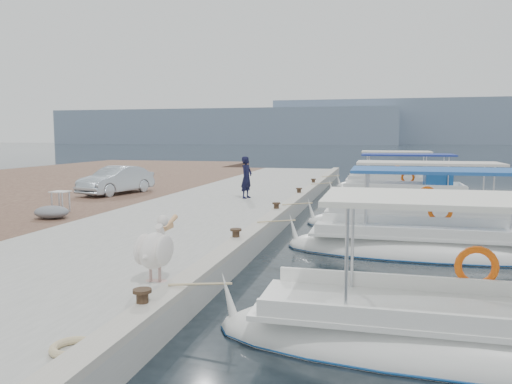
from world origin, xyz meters
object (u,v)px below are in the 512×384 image
fishing_caique_d (405,196)px  pelican (155,249)px  fishing_caique_c (420,225)px  fishing_caique_a (465,343)px  fisherman (247,177)px  fishing_caique_b (432,249)px  fishing_caique_e (392,187)px  parked_car (116,180)px

fishing_caique_d → pelican: fishing_caique_d is taller
fishing_caique_c → pelican: 10.72m
fishing_caique_a → fisherman: bearing=117.5°
fishing_caique_b → fishing_caique_e: 16.53m
fishing_caique_c → parked_car: bearing=167.6°
fishing_caique_a → fisherman: 14.31m
fishing_caique_c → pelican: size_ratio=5.25×
fishing_caique_b → pelican: fishing_caique_b is taller
fishing_caique_c → fisherman: 7.35m
fishing_caique_c → fishing_caique_e: size_ratio=1.17×
fishing_caique_c → fishing_caique_e: 12.79m
fishing_caique_d → fishing_caique_e: same height
fishing_caique_d → fishing_caique_e: (-0.46, 4.86, -0.07)m
fishing_caique_b → fishing_caique_c: size_ratio=1.01×
fishing_caique_b → fishing_caique_c: bearing=90.5°
fishing_caique_d → fisherman: (-6.62, -5.22, 1.18)m
fishing_caique_a → fisherman: size_ratio=4.21×
fisherman → parked_car: 6.08m
fishing_caique_b → parked_car: bearing=152.9°
fishing_caique_b → fisherman: size_ratio=4.40×
fisherman → parked_car: size_ratio=0.46×
parked_car → fishing_caique_e: bearing=52.7°
fishing_caique_e → fisherman: 11.87m
fishing_caique_c → fisherman: (-6.72, 2.70, 1.25)m
pelican → fisherman: fisherman is taller
fishing_caique_e → fishing_caique_d: bearing=-84.6°
parked_car → fishing_caique_c: bearing=1.1°
fishing_caique_a → fishing_caique_b: (0.16, 6.20, -0.00)m
fishing_caique_c → fishing_caique_d: size_ratio=1.06×
fishing_caique_d → fishing_caique_e: 4.88m
fishing_caique_d → fishing_caique_e: size_ratio=1.11×
fishing_caique_b → fishing_caique_e: bearing=92.0°
fishing_caique_b → fishing_caique_e: size_ratio=1.18×
fishing_caique_b → fishing_caique_d: 11.66m
fishing_caique_d → fisherman: fisherman is taller
fishing_caique_b → pelican: bearing=-133.3°
fishing_caique_a → fishing_caique_e: bearing=91.1°
fishing_caique_a → parked_car: bearing=134.8°
pelican → fishing_caique_c: bearing=60.8°
fishing_caique_e → pelican: 22.60m
fishing_caique_a → fishing_caique_c: same height
fishing_caique_e → pelican: bearing=-101.9°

